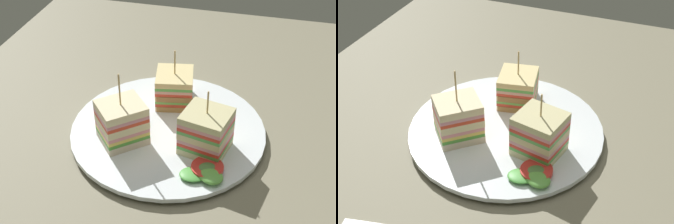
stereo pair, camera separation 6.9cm
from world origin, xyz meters
TOP-DOWN VIEW (x-y plane):
  - ground_plane at (0.00, 0.00)cm, footprint 94.27×80.73cm
  - plate at (0.00, 0.00)cm, footprint 29.64×29.64cm
  - sandwich_wedge_0 at (-4.37, 5.71)cm, footprint 8.38×8.46cm
  - sandwich_wedge_1 at (-3.38, -6.36)cm, footprint 7.17×7.53cm
  - sandwich_wedge_2 at (7.16, 0.73)cm, footprint 7.34×6.90cm
  - salad_garnish at (-8.78, -7.47)cm, footprint 5.93×6.85cm

SIDE VIEW (x-z plane):
  - ground_plane at x=0.00cm, z-range -1.80..0.00cm
  - plate at x=0.00cm, z-range 0.13..1.41cm
  - salad_garnish at x=-8.78cm, z-range 1.22..2.55cm
  - sandwich_wedge_2 at x=7.16cm, z-range -0.79..8.65cm
  - sandwich_wedge_1 at x=-3.38cm, z-range -0.49..9.41cm
  - sandwich_wedge_0 at x=-4.37cm, z-range -1.21..10.15cm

